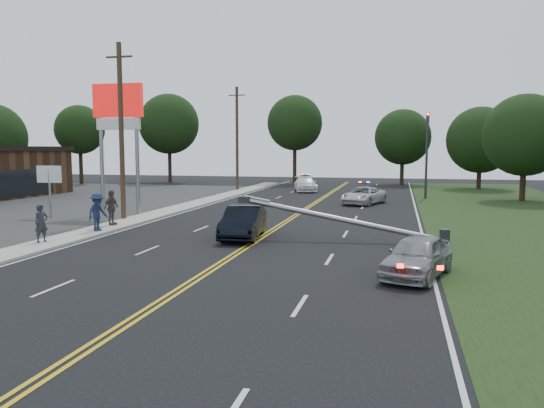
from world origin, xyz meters
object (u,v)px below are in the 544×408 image
(bystander_c, at_px, (98,212))
(waiting_sedan, at_px, (418,256))
(crashed_sedan, at_px, (243,222))
(emergency_b, at_px, (305,184))
(fallen_streetlight, at_px, (352,221))
(bystander_a, at_px, (41,223))
(pylon_sign, at_px, (118,117))
(emergency_a, at_px, (364,196))
(small_sign, at_px, (49,179))
(bystander_d, at_px, (111,207))
(bystander_b, at_px, (100,213))
(traffic_signal, at_px, (427,147))
(utility_pole_mid, at_px, (121,131))
(utility_pole_far, at_px, (237,138))

(bystander_c, bearing_deg, waiting_sedan, -99.78)
(crashed_sedan, height_order, emergency_b, crashed_sedan)
(fallen_streetlight, height_order, bystander_a, fallen_streetlight)
(emergency_b, bearing_deg, crashed_sedan, -101.49)
(fallen_streetlight, distance_m, waiting_sedan, 6.52)
(crashed_sedan, distance_m, bystander_a, 8.72)
(pylon_sign, relative_size, emergency_a, 1.75)
(small_sign, distance_m, crashed_sedan, 13.97)
(small_sign, relative_size, bystander_d, 1.67)
(emergency_a, bearing_deg, bystander_b, -107.34)
(pylon_sign, bearing_deg, fallen_streetlight, -22.22)
(fallen_streetlight, relative_size, waiting_sedan, 2.36)
(traffic_signal, xyz_separation_m, emergency_a, (-4.67, -5.77, -3.57))
(fallen_streetlight, relative_size, bystander_b, 5.94)
(fallen_streetlight, bearing_deg, traffic_signal, 79.41)
(utility_pole_mid, xyz_separation_m, emergency_b, (6.60, 22.75, -4.38))
(utility_pole_mid, distance_m, utility_pole_far, 22.00)
(emergency_b, height_order, bystander_d, bystander_d)
(crashed_sedan, relative_size, waiting_sedan, 1.12)
(crashed_sedan, xyz_separation_m, waiting_sedan, (7.57, -5.78, -0.05))
(utility_pole_far, bearing_deg, emergency_a, -37.29)
(utility_pole_mid, relative_size, bystander_b, 6.34)
(crashed_sedan, distance_m, bystander_d, 7.84)
(pylon_sign, bearing_deg, utility_pole_mid, -56.98)
(traffic_signal, distance_m, bystander_b, 27.63)
(small_sign, distance_m, waiting_sedan, 23.12)
(traffic_signal, bearing_deg, bystander_a, -123.23)
(crashed_sedan, bearing_deg, waiting_sedan, -43.34)
(emergency_a, bearing_deg, bystander_c, -105.27)
(utility_pole_far, height_order, crashed_sedan, utility_pole_far)
(crashed_sedan, xyz_separation_m, bystander_a, (-7.89, -3.71, 0.20))
(bystander_a, distance_m, bystander_c, 3.39)
(utility_pole_far, bearing_deg, small_sign, -102.31)
(utility_pole_far, xyz_separation_m, bystander_a, (0.53, -29.90, -4.15))
(fallen_streetlight, bearing_deg, utility_pole_far, 117.24)
(fallen_streetlight, distance_m, bystander_b, 12.56)
(utility_pole_mid, xyz_separation_m, utility_pole_far, (0.00, 22.00, 0.00))
(utility_pole_far, height_order, bystander_a, utility_pole_far)
(traffic_signal, height_order, bystander_a, traffic_signal)
(emergency_b, bearing_deg, utility_pole_far, 171.16)
(pylon_sign, height_order, fallen_streetlight, pylon_sign)
(utility_pole_mid, height_order, emergency_a, utility_pole_mid)
(pylon_sign, xyz_separation_m, crashed_sedan, (9.73, -6.19, -5.27))
(utility_pole_far, xyz_separation_m, emergency_b, (6.60, 0.75, -4.38))
(crashed_sedan, bearing_deg, bystander_b, 170.98)
(utility_pole_far, height_order, emergency_a, utility_pole_far)
(utility_pole_mid, xyz_separation_m, bystander_b, (0.83, -3.79, -4.18))
(fallen_streetlight, bearing_deg, waiting_sedan, -66.40)
(crashed_sedan, bearing_deg, emergency_a, 68.99)
(traffic_signal, bearing_deg, emergency_a, -128.96)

